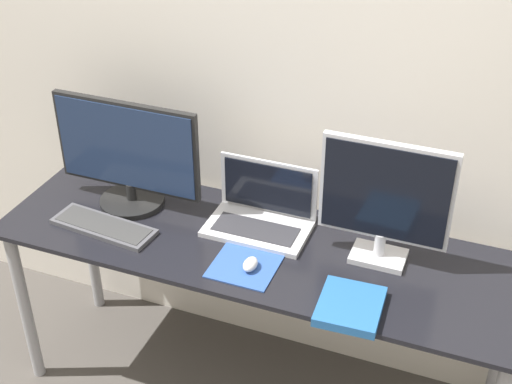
% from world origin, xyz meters
% --- Properties ---
extents(wall_back, '(7.00, 0.05, 2.50)m').
position_xyz_m(wall_back, '(0.00, 0.62, 1.25)').
color(wall_back, silver).
rests_on(wall_back, ground_plane).
extents(desk, '(1.80, 0.55, 0.71)m').
position_xyz_m(desk, '(0.00, 0.28, 0.62)').
color(desk, black).
rests_on(desk, ground_plane).
extents(monitor_left, '(0.55, 0.24, 0.40)m').
position_xyz_m(monitor_left, '(-0.51, 0.35, 0.91)').
color(monitor_left, black).
rests_on(monitor_left, desk).
extents(monitor_right, '(0.42, 0.12, 0.43)m').
position_xyz_m(monitor_right, '(0.40, 0.35, 0.95)').
color(monitor_right, silver).
rests_on(monitor_right, desk).
extents(laptop, '(0.35, 0.22, 0.22)m').
position_xyz_m(laptop, '(-0.02, 0.39, 0.77)').
color(laptop, silver).
rests_on(laptop, desk).
extents(keyboard, '(0.39, 0.16, 0.02)m').
position_xyz_m(keyboard, '(-0.53, 0.17, 0.72)').
color(keyboard, '#4C4C51').
rests_on(keyboard, desk).
extents(mousepad, '(0.21, 0.20, 0.00)m').
position_xyz_m(mousepad, '(0.01, 0.15, 0.72)').
color(mousepad, '#2D519E').
rests_on(mousepad, desk).
extents(mouse, '(0.04, 0.07, 0.04)m').
position_xyz_m(mouse, '(0.03, 0.14, 0.74)').
color(mouse, silver).
rests_on(mouse, mousepad).
extents(book, '(0.20, 0.22, 0.03)m').
position_xyz_m(book, '(0.38, 0.07, 0.73)').
color(book, '#235B9E').
rests_on(book, desk).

